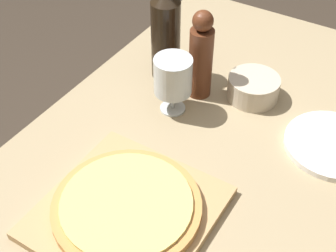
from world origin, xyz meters
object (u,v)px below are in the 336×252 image
Objects in this scene: pepper_mill at (201,57)px; wine_glass at (173,77)px; small_bowl at (253,88)px; wine_bottle at (166,32)px; pizza at (127,206)px.

pepper_mill is 0.09m from wine_glass.
wine_bottle is at bearing -172.50° from small_bowl.
pizza is 0.46m from small_bowl.
wine_glass reaches higher than pizza.
small_bowl is at bearing 24.20° from pepper_mill.
small_bowl is (0.06, 0.46, -0.00)m from pizza.
pizza is at bearing -96.96° from small_bowl.
pepper_mill reaches higher than pizza.
small_bowl is (0.15, 0.14, -0.07)m from wine_glass.
pepper_mill is (0.11, -0.02, -0.02)m from wine_bottle.
pizza is 0.34m from wine_glass.
wine_glass is (-0.09, 0.32, 0.07)m from pizza.
pizza is 0.48m from wine_bottle.
pepper_mill is (-0.07, 0.41, 0.08)m from pizza.
wine_bottle is at bearing 112.63° from pizza.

